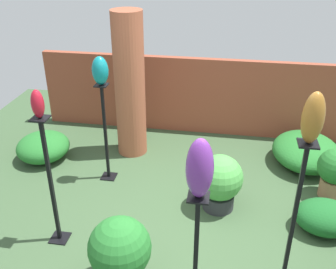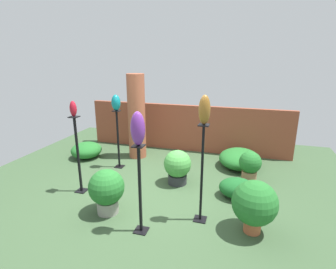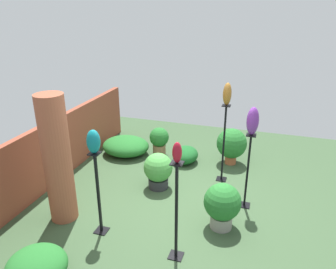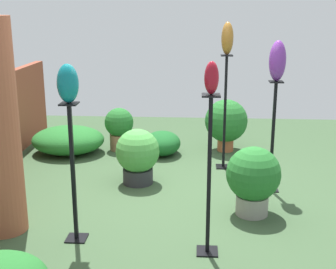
# 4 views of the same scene
# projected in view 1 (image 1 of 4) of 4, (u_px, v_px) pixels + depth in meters

# --- Properties ---
(ground_plane) EXTENTS (8.00, 8.00, 0.00)m
(ground_plane) POSITION_uv_depth(u_px,v_px,m) (188.00, 235.00, 4.47)
(ground_plane) COLOR #385133
(brick_wall_back) EXTENTS (5.60, 0.12, 1.28)m
(brick_wall_back) POSITION_uv_depth(u_px,v_px,m) (209.00, 97.00, 6.47)
(brick_wall_back) COLOR brown
(brick_wall_back) RESTS_ON ground
(brick_pillar) EXTENTS (0.44, 0.44, 2.15)m
(brick_pillar) POSITION_uv_depth(u_px,v_px,m) (130.00, 86.00, 5.67)
(brick_pillar) COLOR #9E5138
(brick_pillar) RESTS_ON ground
(pedestal_bronze) EXTENTS (0.20, 0.20, 1.59)m
(pedestal_bronze) POSITION_uv_depth(u_px,v_px,m) (292.00, 227.00, 3.48)
(pedestal_bronze) COLOR black
(pedestal_bronze) RESTS_ON ground
(pedestal_ruby) EXTENTS (0.20, 0.20, 1.50)m
(pedestal_ruby) POSITION_uv_depth(u_px,v_px,m) (52.00, 188.00, 4.09)
(pedestal_ruby) COLOR black
(pedestal_ruby) RESTS_ON ground
(pedestal_teal) EXTENTS (0.20, 0.20, 1.37)m
(pedestal_teal) POSITION_uv_depth(u_px,v_px,m) (106.00, 137.00, 5.22)
(pedestal_teal) COLOR black
(pedestal_teal) RESTS_ON ground
(art_vase_bronze) EXTENTS (0.17, 0.16, 0.43)m
(art_vase_bronze) POSITION_uv_depth(u_px,v_px,m) (313.00, 118.00, 2.99)
(art_vase_bronze) COLOR brown
(art_vase_bronze) RESTS_ON pedestal_bronze
(art_vase_ruby) EXTENTS (0.12, 0.12, 0.28)m
(art_vase_ruby) POSITION_uv_depth(u_px,v_px,m) (38.00, 104.00, 3.65)
(art_vase_ruby) COLOR maroon
(art_vase_ruby) RESTS_ON pedestal_ruby
(art_vase_teal) EXTENTS (0.21, 0.20, 0.36)m
(art_vase_teal) POSITION_uv_depth(u_px,v_px,m) (100.00, 71.00, 4.79)
(art_vase_teal) COLOR #0F727A
(art_vase_teal) RESTS_ON pedestal_teal
(art_vase_violet) EXTENTS (0.20, 0.20, 0.47)m
(art_vase_violet) POSITION_uv_depth(u_px,v_px,m) (200.00, 169.00, 2.73)
(art_vase_violet) COLOR #6B2D8C
(art_vase_violet) RESTS_ON pedestal_violet
(potted_plant_front_right) EXTENTS (0.46, 0.46, 0.68)m
(potted_plant_front_right) POSITION_uv_depth(u_px,v_px,m) (335.00, 171.00, 4.95)
(potted_plant_front_right) COLOR #936B4C
(potted_plant_front_right) RESTS_ON ground
(potted_plant_back_center) EXTENTS (0.60, 0.60, 0.77)m
(potted_plant_back_center) POSITION_uv_depth(u_px,v_px,m) (120.00, 251.00, 3.65)
(potted_plant_back_center) COLOR gray
(potted_plant_back_center) RESTS_ON ground
(potted_plant_walkway_edge) EXTENTS (0.56, 0.56, 0.72)m
(potted_plant_walkway_edge) POSITION_uv_depth(u_px,v_px,m) (220.00, 181.00, 4.74)
(potted_plant_walkway_edge) COLOR #2D2D33
(potted_plant_walkway_edge) RESTS_ON ground
(foliage_bed_east) EXTENTS (0.77, 0.80, 0.40)m
(foliage_bed_east) POSITION_uv_depth(u_px,v_px,m) (43.00, 147.00, 5.87)
(foliage_bed_east) COLOR #236B28
(foliage_bed_east) RESTS_ON ground
(foliage_bed_west) EXTENTS (0.69, 0.57, 0.36)m
(foliage_bed_west) POSITION_uv_depth(u_px,v_px,m) (325.00, 217.00, 4.46)
(foliage_bed_west) COLOR #195923
(foliage_bed_west) RESTS_ON ground
(foliage_bed_center) EXTENTS (0.96, 1.12, 0.42)m
(foliage_bed_center) POSITION_uv_depth(u_px,v_px,m) (306.00, 151.00, 5.74)
(foliage_bed_center) COLOR #236B28
(foliage_bed_center) RESTS_ON ground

